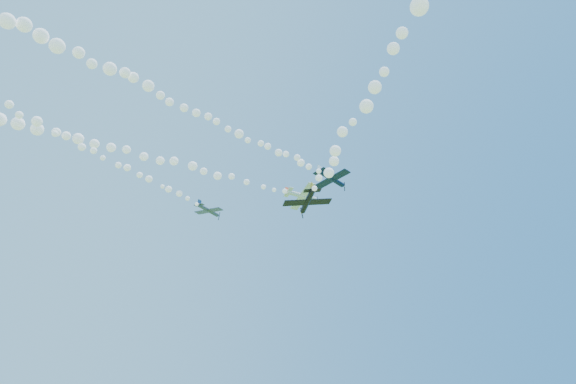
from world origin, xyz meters
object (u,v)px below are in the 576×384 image
plane_black (307,201)px  plane_white (302,196)px  plane_grey (209,210)px  plane_navy (332,179)px

plane_black → plane_white: bearing=-13.2°
plane_grey → plane_white: bearing=-40.1°
plane_navy → plane_black: plane_navy is taller
plane_navy → plane_black: 21.44m
plane_white → plane_navy: (1.38, -8.99, 0.07)m
plane_white → plane_black: bearing=-118.1°
plane_navy → plane_white: bearing=85.8°
plane_white → plane_navy: bearing=-79.8°
plane_navy → plane_grey: bearing=132.3°
plane_white → plane_black: plane_white is taller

